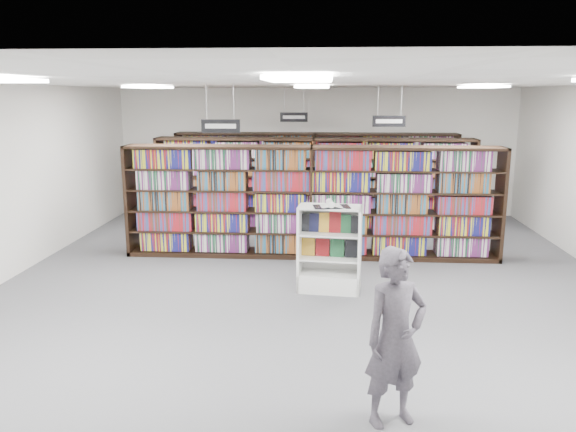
# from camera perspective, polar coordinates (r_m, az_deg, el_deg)

# --- Properties ---
(floor) EXTENTS (12.00, 12.00, 0.00)m
(floor) POSITION_cam_1_polar(r_m,az_deg,el_deg) (8.88, 2.00, -7.67)
(floor) COLOR #4E4E53
(floor) RESTS_ON ground
(ceiling) EXTENTS (10.00, 12.00, 0.10)m
(ceiling) POSITION_cam_1_polar(r_m,az_deg,el_deg) (8.36, 2.16, 13.44)
(ceiling) COLOR white
(ceiling) RESTS_ON wall_back
(wall_back) EXTENTS (10.00, 0.10, 3.20)m
(wall_back) POSITION_cam_1_polar(r_m,az_deg,el_deg) (14.42, 2.81, 6.53)
(wall_back) COLOR white
(wall_back) RESTS_ON ground
(wall_front) EXTENTS (10.00, 0.10, 3.20)m
(wall_front) POSITION_cam_1_polar(r_m,az_deg,el_deg) (2.75, -1.99, -18.68)
(wall_front) COLOR white
(wall_front) RESTS_ON ground
(bookshelf_row_near) EXTENTS (7.00, 0.60, 2.10)m
(bookshelf_row_near) POSITION_cam_1_polar(r_m,az_deg,el_deg) (10.54, 2.39, 1.42)
(bookshelf_row_near) COLOR black
(bookshelf_row_near) RESTS_ON floor
(bookshelf_row_mid) EXTENTS (7.00, 0.60, 2.10)m
(bookshelf_row_mid) POSITION_cam_1_polar(r_m,az_deg,el_deg) (12.51, 2.62, 3.13)
(bookshelf_row_mid) COLOR black
(bookshelf_row_mid) RESTS_ON floor
(bookshelf_row_far) EXTENTS (7.00, 0.60, 2.10)m
(bookshelf_row_far) POSITION_cam_1_polar(r_m,az_deg,el_deg) (14.19, 2.77, 4.20)
(bookshelf_row_far) COLOR black
(bookshelf_row_far) RESTS_ON floor
(aisle_sign_left) EXTENTS (0.65, 0.02, 0.80)m
(aisle_sign_left) POSITION_cam_1_polar(r_m,az_deg,el_deg) (9.52, -6.87, 9.18)
(aisle_sign_left) COLOR #B2B2B7
(aisle_sign_left) RESTS_ON ceiling
(aisle_sign_right) EXTENTS (0.65, 0.02, 0.80)m
(aisle_sign_right) POSITION_cam_1_polar(r_m,az_deg,el_deg) (11.43, 10.23, 9.56)
(aisle_sign_right) COLOR #B2B2B7
(aisle_sign_right) RESTS_ON ceiling
(aisle_sign_center) EXTENTS (0.65, 0.02, 0.80)m
(aisle_sign_center) POSITION_cam_1_polar(r_m,az_deg,el_deg) (13.38, 0.60, 10.10)
(aisle_sign_center) COLOR #B2B2B7
(aisle_sign_center) RESTS_ON ceiling
(troffer_front_center) EXTENTS (0.60, 1.20, 0.04)m
(troffer_front_center) POSITION_cam_1_polar(r_m,az_deg,el_deg) (5.36, 1.19, 13.75)
(troffer_front_center) COLOR white
(troffer_front_center) RESTS_ON ceiling
(troffer_back_left) EXTENTS (0.60, 1.20, 0.04)m
(troffer_back_left) POSITION_cam_1_polar(r_m,az_deg,el_deg) (10.85, -13.96, 12.60)
(troffer_back_left) COLOR white
(troffer_back_left) RESTS_ON ceiling
(troffer_back_center) EXTENTS (0.60, 1.20, 0.04)m
(troffer_back_center) POSITION_cam_1_polar(r_m,az_deg,el_deg) (10.36, 2.49, 12.97)
(troffer_back_center) COLOR white
(troffer_back_center) RESTS_ON ceiling
(troffer_back_right) EXTENTS (0.60, 1.20, 0.04)m
(troffer_back_right) POSITION_cam_1_polar(r_m,az_deg,el_deg) (10.71, 19.14, 12.30)
(troffer_back_right) COLOR white
(troffer_back_right) RESTS_ON ceiling
(endcap_display) EXTENTS (1.01, 0.58, 1.36)m
(endcap_display) POSITION_cam_1_polar(r_m,az_deg,el_deg) (8.83, 4.25, -4.60)
(endcap_display) COLOR silver
(endcap_display) RESTS_ON floor
(open_book) EXTENTS (0.58, 0.39, 0.12)m
(open_book) POSITION_cam_1_polar(r_m,az_deg,el_deg) (8.50, 4.38, 1.12)
(open_book) COLOR black
(open_book) RESTS_ON endcap_display
(shopper) EXTENTS (0.73, 0.62, 1.69)m
(shopper) POSITION_cam_1_polar(r_m,az_deg,el_deg) (5.33, 10.87, -12.04)
(shopper) COLOR #514B56
(shopper) RESTS_ON floor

